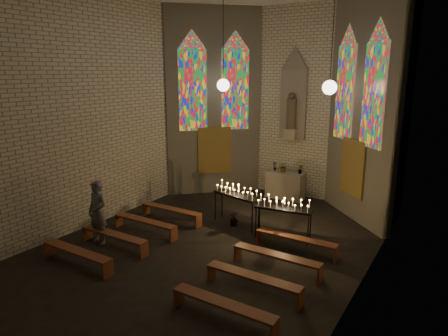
{
  "coord_description": "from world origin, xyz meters",
  "views": [
    {
      "loc": [
        5.72,
        -7.99,
        4.69
      ],
      "look_at": [
        -0.05,
        1.21,
        2.04
      ],
      "focal_mm": 32.0,
      "sensor_mm": 36.0,
      "label": 1
    }
  ],
  "objects": [
    {
      "name": "pew_right_0",
      "position": [
        2.13,
        1.31,
        0.35
      ],
      "size": [
        2.22,
        0.32,
        0.43
      ],
      "rotation": [
        0.0,
        0.0,
        -0.0
      ],
      "color": "brown",
      "rests_on": "ground"
    },
    {
      "name": "pew_left_2",
      "position": [
        -2.13,
        -1.09,
        0.35
      ],
      "size": [
        2.22,
        0.32,
        0.43
      ],
      "rotation": [
        0.0,
        0.0,
        0.0
      ],
      "color": "brown",
      "rests_on": "ground"
    },
    {
      "name": "pew_right_1",
      "position": [
        2.13,
        0.11,
        0.35
      ],
      "size": [
        2.22,
        0.32,
        0.43
      ],
      "rotation": [
        0.0,
        0.0,
        -0.0
      ],
      "color": "brown",
      "rests_on": "ground"
    },
    {
      "name": "pew_right_3",
      "position": [
        2.13,
        -2.29,
        0.35
      ],
      "size": [
        2.22,
        0.32,
        0.43
      ],
      "rotation": [
        0.0,
        0.0,
        -0.0
      ],
      "color": "brown",
      "rests_on": "ground"
    },
    {
      "name": "altar",
      "position": [
        0.0,
        5.45,
        0.5
      ],
      "size": [
        1.4,
        0.6,
        1.0
      ],
      "primitive_type": "cube",
      "color": "#AB9F8B",
      "rests_on": "ground"
    },
    {
      "name": "flower_vase_left",
      "position": [
        -0.48,
        5.51,
        1.17
      ],
      "size": [
        0.2,
        0.15,
        0.35
      ],
      "primitive_type": "imported",
      "rotation": [
        0.0,
        0.0,
        0.15
      ],
      "color": "#4C723F",
      "rests_on": "altar"
    },
    {
      "name": "pew_right_2",
      "position": [
        2.13,
        -1.09,
        0.35
      ],
      "size": [
        2.22,
        0.32,
        0.43
      ],
      "rotation": [
        0.0,
        0.0,
        -0.0
      ],
      "color": "brown",
      "rests_on": "ground"
    },
    {
      "name": "pew_left_3",
      "position": [
        -2.13,
        -2.29,
        0.35
      ],
      "size": [
        2.22,
        0.32,
        0.43
      ],
      "rotation": [
        0.0,
        0.0,
        0.0
      ],
      "color": "brown",
      "rests_on": "ground"
    },
    {
      "name": "pew_left_0",
      "position": [
        -2.13,
        1.31,
        0.35
      ],
      "size": [
        2.22,
        0.32,
        0.43
      ],
      "rotation": [
        0.0,
        0.0,
        0.0
      ],
      "color": "brown",
      "rests_on": "ground"
    },
    {
      "name": "votive_stand_right",
      "position": [
        1.5,
        1.86,
        1.01
      ],
      "size": [
        1.64,
        0.6,
        1.18
      ],
      "rotation": [
        0.0,
        0.0,
        0.14
      ],
      "color": "black",
      "rests_on": "ground"
    },
    {
      "name": "room",
      "position": [
        -0.0,
        3.37,
        3.72
      ],
      "size": [
        8.22,
        12.43,
        7.0
      ],
      "color": "beige",
      "rests_on": "ground"
    },
    {
      "name": "visitor",
      "position": [
        -2.76,
        -1.04,
        0.89
      ],
      "size": [
        0.68,
        0.46,
        1.79
      ],
      "primitive_type": "imported",
      "rotation": [
        0.0,
        0.0,
        -0.06
      ],
      "color": "#54555F",
      "rests_on": "ground"
    },
    {
      "name": "flower_vase_right",
      "position": [
        0.55,
        5.53,
        1.17
      ],
      "size": [
        0.22,
        0.19,
        0.34
      ],
      "primitive_type": "imported",
      "rotation": [
        0.0,
        0.0,
        -0.2
      ],
      "color": "#4C723F",
      "rests_on": "altar"
    },
    {
      "name": "aisle_flower_pot",
      "position": [
        -0.22,
        2.03,
        0.22
      ],
      "size": [
        0.33,
        0.33,
        0.45
      ],
      "primitive_type": "imported",
      "rotation": [
        0.0,
        0.0,
        -0.39
      ],
      "color": "#4C723F",
      "rests_on": "ground"
    },
    {
      "name": "votive_stand_left",
      "position": [
        -0.2,
        2.16,
        1.04
      ],
      "size": [
        1.69,
        0.72,
        1.21
      ],
      "rotation": [
        0.0,
        0.0,
        -0.21
      ],
      "color": "black",
      "rests_on": "ground"
    },
    {
      "name": "flower_vase_center",
      "position": [
        -0.1,
        5.49,
        1.2
      ],
      "size": [
        0.41,
        0.38,
        0.4
      ],
      "primitive_type": "imported",
      "rotation": [
        0.0,
        0.0,
        0.22
      ],
      "color": "#4C723F",
      "rests_on": "altar"
    },
    {
      "name": "floor",
      "position": [
        0.0,
        0.0,
        0.0
      ],
      "size": [
        12.0,
        12.0,
        0.0
      ],
      "primitive_type": "plane",
      "color": "black",
      "rests_on": "ground"
    },
    {
      "name": "pew_left_1",
      "position": [
        -2.13,
        0.11,
        0.35
      ],
      "size": [
        2.22,
        0.32,
        0.43
      ],
      "rotation": [
        0.0,
        0.0,
        0.0
      ],
      "color": "brown",
      "rests_on": "ground"
    }
  ]
}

